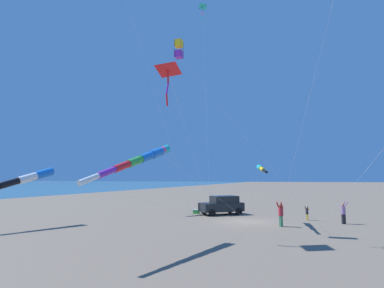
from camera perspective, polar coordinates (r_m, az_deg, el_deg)
The scene contains 13 objects.
ground_plane at distance 27.05m, azimuth 9.68°, elevation -13.93°, with size 600.00×600.00×0.00m, color #756654.
parked_car at distance 31.77m, azimuth 5.58°, elevation -11.12°, with size 4.46×4.22×1.85m.
cooler_box at distance 32.53m, azimuth 0.80°, elevation -12.34°, with size 0.62×0.42×0.42m.
person_adult_flyer at distance 24.82m, azimuth 16.05°, elevation -12.11°, with size 0.56×0.64×1.87m.
person_child_green_jacket at distance 29.25m, azimuth 20.45°, elevation -11.75°, with size 0.34×0.41×1.21m.
person_child_grey_jacket at distance 28.02m, azimuth 26.13°, elevation -11.12°, with size 0.64×0.60×1.78m.
kite_windsock_teal_far_right at distance 25.34m, azimuth 12.62°, elevation -4.42°, with size 2.68×10.42×4.79m.
kite_windsock_striped_overhead at distance 26.67m, azimuth -28.82°, elevation -5.78°, with size 11.21×15.17×4.50m.
kite_windsock_black_fish_shape at distance 16.81m, azimuth -9.79°, elevation -2.91°, with size 4.92×14.42×5.51m.
kite_windsock_magenta_far_left at distance 33.02m, azimuth -6.06°, elevation -1.33°, with size 7.04×6.04×7.24m.
kite_delta_rainbow_low_near at distance 31.34m, azimuth 1.97°, elevation 23.71°, with size 1.01×4.64×19.68m.
kite_box_blue_topmost at distance 24.03m, azimuth -2.39°, elevation 17.04°, with size 9.65×6.95×13.85m.
kite_delta_green_low_center at distance 20.10m, azimuth -4.51°, elevation 13.28°, with size 1.66×13.70×10.82m.
Camera 1 is at (-4.59, 26.42, 3.61)m, focal length 28.92 mm.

